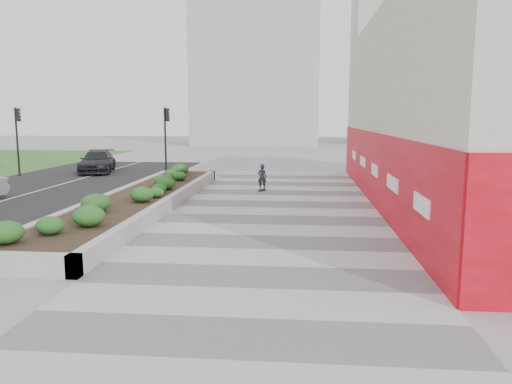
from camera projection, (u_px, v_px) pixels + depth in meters
ground at (262, 260)px, 12.84m from camera, size 160.00×160.00×0.00m
walkway at (269, 233)px, 15.79m from camera, size 8.00×36.00×0.01m
building at (449, 108)px, 20.45m from camera, size 6.04×24.08×8.00m
planter at (140, 197)px, 20.16m from camera, size 3.00×18.00×0.90m
traffic_signal_near at (166, 131)px, 30.30m from camera, size 0.33×0.28×4.20m
traffic_signal_far at (18, 131)px, 30.63m from camera, size 0.33×0.28×4.20m
distant_bldg_north_l at (257, 68)px, 65.94m from camera, size 16.00×12.00×20.00m
distant_bldg_north_r at (405, 55)px, 68.77m from camera, size 14.00×10.00×24.00m
manhole_cover at (285, 233)px, 15.74m from camera, size 0.44×0.44×0.01m
skateboarder at (262, 177)px, 24.56m from camera, size 0.45×0.75×1.37m
car_dark at (97, 162)px, 32.80m from camera, size 3.19×5.24×1.42m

